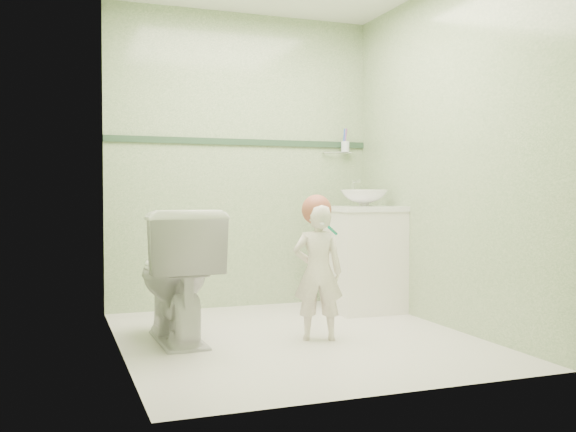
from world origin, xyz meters
name	(u,v)px	position (x,y,z in m)	size (l,w,h in m)	color
ground	(296,338)	(0.00, 0.00, 0.00)	(2.50, 2.50, 0.00)	silver
room_shell	(296,151)	(0.00, 0.00, 1.20)	(2.50, 2.54, 2.40)	#8FAF7C
trim_stripe	(242,142)	(0.00, 1.24, 1.35)	(2.20, 0.02, 0.05)	#2B4731
vanity	(364,261)	(0.84, 0.70, 0.40)	(0.52, 0.50, 0.80)	white
counter	(364,209)	(0.84, 0.70, 0.81)	(0.54, 0.52, 0.04)	white
basin	(364,198)	(0.84, 0.70, 0.89)	(0.37, 0.37, 0.13)	white
faucet	(354,188)	(0.84, 0.89, 0.97)	(0.03, 0.13, 0.18)	silver
cup_holder	(344,147)	(0.89, 1.18, 1.33)	(0.26, 0.07, 0.21)	silver
toilet	(176,275)	(-0.74, 0.17, 0.42)	(0.47, 0.82, 0.83)	white
toddler	(318,272)	(0.11, -0.10, 0.43)	(0.31, 0.21, 0.86)	beige
hair_cap	(317,210)	(0.11, -0.08, 0.83)	(0.19, 0.19, 0.19)	#9E513B
teal_toothbrush	(331,230)	(0.14, -0.25, 0.71)	(0.11, 0.14, 0.08)	#068661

